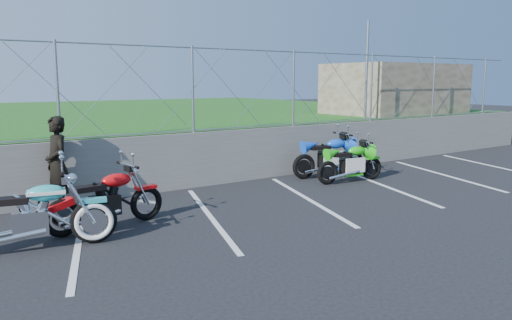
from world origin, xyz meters
TOP-DOWN VIEW (x-y plane):
  - ground at (0.00, 0.00)m, footprint 90.00×90.00m
  - retaining_wall at (0.00, 3.50)m, footprint 30.00×0.22m
  - grass_field at (0.00, 13.50)m, footprint 30.00×20.00m
  - stone_building at (10.50, 5.50)m, footprint 5.00×3.00m
  - chain_link_fence at (0.00, 3.50)m, footprint 28.00×0.03m
  - sign_pole at (7.20, 3.90)m, footprint 0.08×0.08m
  - parking_lines at (1.20, 1.00)m, footprint 18.29×4.31m
  - cruiser_turquoise at (-3.07, 0.84)m, footprint 2.41×0.80m
  - naked_orange at (-1.80, 1.35)m, footprint 2.14×0.73m
  - sportbike_green at (4.48, 1.77)m, footprint 1.95×0.70m
  - sportbike_blue at (4.53, 2.59)m, footprint 2.17×0.77m
  - person_standing at (-2.18, 3.12)m, footprint 0.50×0.70m

SIDE VIEW (x-z plane):
  - ground at x=0.00m, z-range 0.00..0.00m
  - parking_lines at x=1.20m, z-range 0.00..0.01m
  - sportbike_green at x=4.48m, z-range -0.07..0.94m
  - naked_orange at x=-1.80m, z-range -0.08..0.99m
  - cruiser_turquoise at x=-3.07m, z-range -0.12..1.09m
  - sportbike_blue at x=4.53m, z-range -0.08..1.05m
  - retaining_wall at x=0.00m, z-range 0.00..1.30m
  - grass_field at x=0.00m, z-range 0.00..1.30m
  - person_standing at x=-2.18m, z-range 0.00..1.83m
  - stone_building at x=10.50m, z-range 1.30..3.10m
  - chain_link_fence at x=0.00m, z-range 1.30..3.30m
  - sign_pole at x=7.20m, z-range 1.30..4.30m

